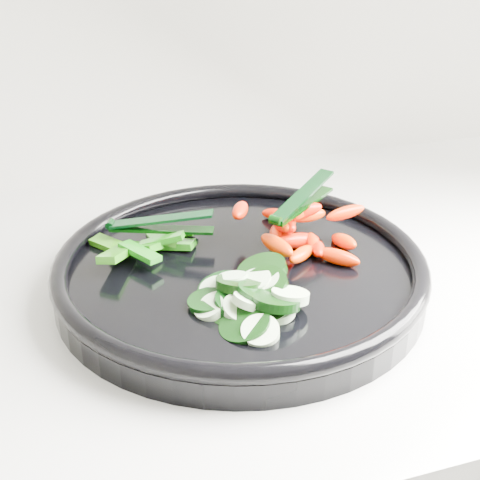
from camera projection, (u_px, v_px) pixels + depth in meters
name	position (u px, v px, depth m)	size (l,w,h in m)	color
veggie_tray	(240.00, 270.00, 0.67)	(0.47, 0.47, 0.04)	black
cucumber_pile	(247.00, 298.00, 0.60)	(0.12, 0.13, 0.04)	black
carrot_pile	(298.00, 229.00, 0.71)	(0.14, 0.16, 0.05)	#FB1800
pepper_pile	(147.00, 244.00, 0.70)	(0.12, 0.10, 0.03)	#1A6609
tong_carrot	(301.00, 201.00, 0.70)	(0.10, 0.08, 0.02)	black
tong_pepper	(158.00, 224.00, 0.70)	(0.11, 0.06, 0.02)	black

